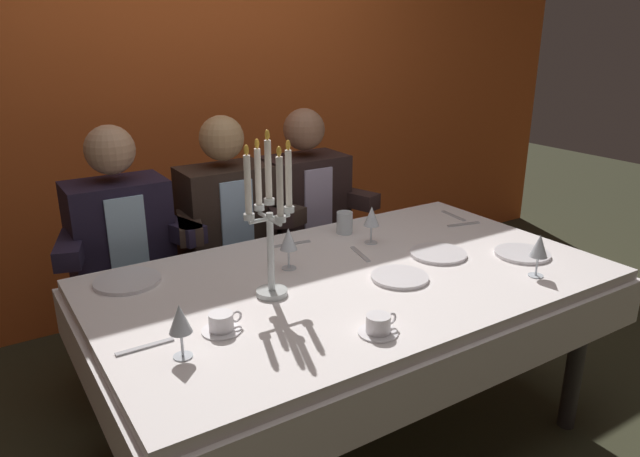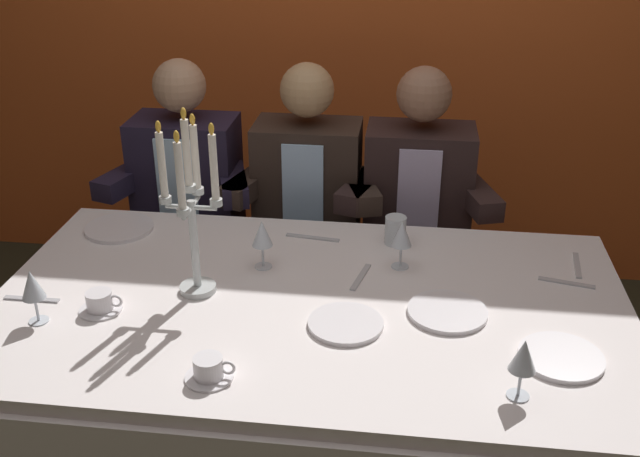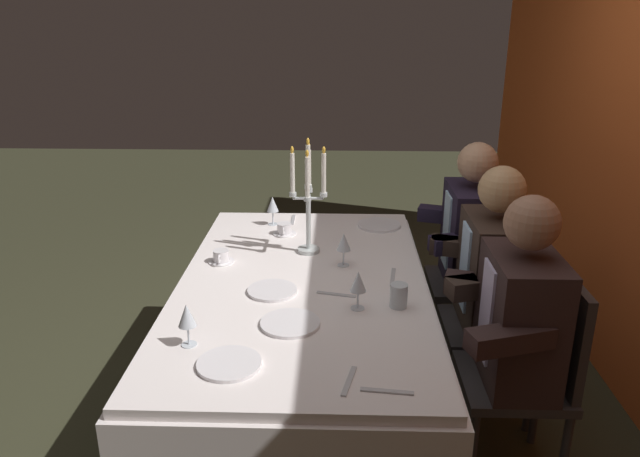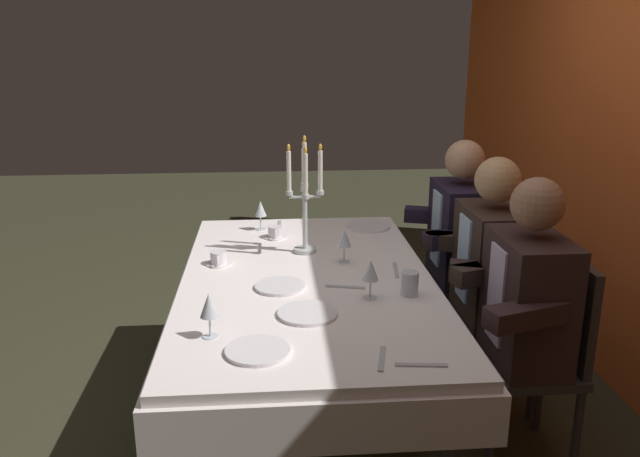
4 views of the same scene
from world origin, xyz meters
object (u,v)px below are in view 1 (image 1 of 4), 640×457
(dinner_plate_0, at_px, (522,254))
(dinner_plate_2, at_px, (438,254))
(water_tumbler_0, at_px, (345,223))
(wine_glass_1, at_px, (288,241))
(wine_glass_3, at_px, (372,218))
(dinner_plate_1, at_px, (400,277))
(candelabra, at_px, (270,221))
(wine_glass_0, at_px, (539,247))
(coffee_cup_0, at_px, (222,323))
(dinner_plate_3, at_px, (127,281))
(seated_diner_0, at_px, (120,239))
(seated_diner_2, at_px, (304,205))
(dining_table, at_px, (353,303))
(wine_glass_2, at_px, (180,321))
(seated_diner_1, at_px, (226,220))
(coffee_cup_1, at_px, (379,325))

(dinner_plate_0, relative_size, dinner_plate_2, 0.96)
(water_tumbler_0, bearing_deg, wine_glass_1, -151.90)
(wine_glass_3, bearing_deg, water_tumbler_0, 97.76)
(dinner_plate_1, relative_size, water_tumbler_0, 2.16)
(candelabra, distance_m, water_tumbler_0, 0.74)
(wine_glass_0, bearing_deg, coffee_cup_0, 168.13)
(dinner_plate_1, bearing_deg, dinner_plate_2, 19.11)
(dinner_plate_0, distance_m, dinner_plate_2, 0.34)
(dinner_plate_3, xyz_separation_m, seated_diner_0, (0.10, 0.50, -0.01))
(coffee_cup_0, relative_size, seated_diner_2, 0.11)
(dining_table, bearing_deg, dinner_plate_3, 152.22)
(seated_diner_0, bearing_deg, dining_table, -54.44)
(dinner_plate_0, xyz_separation_m, wine_glass_0, (-0.13, -0.17, 0.11))
(wine_glass_2, bearing_deg, wine_glass_3, 24.04)
(dining_table, distance_m, dinner_plate_1, 0.21)
(seated_diner_2, bearing_deg, seated_diner_0, 180.00)
(dinner_plate_0, height_order, seated_diner_1, seated_diner_1)
(dinner_plate_2, bearing_deg, dinner_plate_1, -160.89)
(coffee_cup_1, bearing_deg, coffee_cup_0, 145.81)
(seated_diner_0, relative_size, seated_diner_2, 1.00)
(coffee_cup_1, bearing_deg, dinner_plate_0, 12.19)
(water_tumbler_0, height_order, seated_diner_1, seated_diner_1)
(wine_glass_2, bearing_deg, wine_glass_0, -7.22)
(wine_glass_1, bearing_deg, dinner_plate_3, 160.12)
(seated_diner_0, bearing_deg, seated_diner_1, 0.00)
(wine_glass_1, bearing_deg, coffee_cup_1, -92.10)
(seated_diner_0, distance_m, seated_diner_1, 0.50)
(wine_glass_2, distance_m, water_tumbler_0, 1.16)
(dining_table, height_order, seated_diner_0, seated_diner_0)
(seated_diner_1, bearing_deg, wine_glass_3, -58.72)
(dinner_plate_3, distance_m, coffee_cup_0, 0.54)
(dining_table, height_order, coffee_cup_0, coffee_cup_0)
(dinner_plate_2, bearing_deg, coffee_cup_0, -173.75)
(wine_glass_2, xyz_separation_m, coffee_cup_1, (0.55, -0.19, -0.09))
(dinner_plate_3, height_order, seated_diner_1, seated_diner_1)
(dinner_plate_2, xyz_separation_m, seated_diner_0, (-1.04, 0.91, -0.01))
(dinner_plate_1, xyz_separation_m, dinner_plate_3, (-0.86, 0.51, 0.00))
(wine_glass_1, bearing_deg, dining_table, -46.63)
(dining_table, relative_size, wine_glass_0, 11.83)
(seated_diner_1, distance_m, seated_diner_2, 0.45)
(dining_table, relative_size, coffee_cup_0, 14.70)
(wine_glass_2, height_order, coffee_cup_0, wine_glass_2)
(wine_glass_3, xyz_separation_m, seated_diner_2, (0.05, 0.65, -0.12))
(coffee_cup_1, distance_m, seated_diner_0, 1.36)
(dinner_plate_1, bearing_deg, wine_glass_0, -29.68)
(dinner_plate_2, relative_size, seated_diner_1, 0.19)
(candelabra, bearing_deg, coffee_cup_1, -70.50)
(dinner_plate_0, distance_m, coffee_cup_0, 1.29)
(seated_diner_0, relative_size, seated_diner_1, 1.00)
(dining_table, distance_m, wine_glass_2, 0.81)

